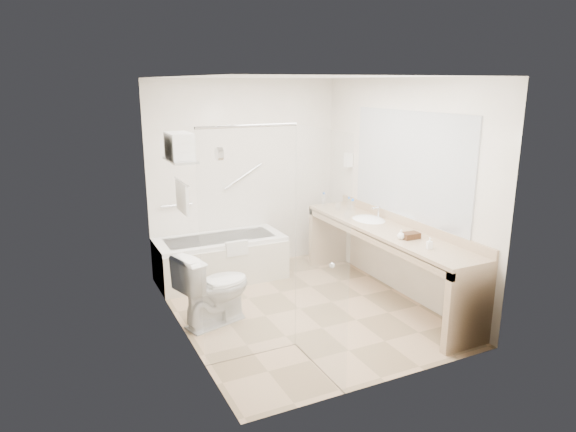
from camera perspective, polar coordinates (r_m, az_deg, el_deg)
name	(u,v)px	position (r m, az deg, el deg)	size (l,w,h in m)	color
floor	(300,309)	(5.82, 1.30, -10.25)	(3.20, 3.20, 0.00)	tan
ceiling	(301,77)	(5.28, 1.46, 15.18)	(2.60, 3.20, 0.10)	silver
wall_back	(246,175)	(6.85, -4.73, 4.51)	(2.60, 0.10, 2.50)	white
wall_front	(393,241)	(4.10, 11.59, -2.68)	(2.60, 0.10, 2.50)	white
wall_left	(178,213)	(4.98, -12.08, 0.35)	(0.10, 3.20, 2.50)	white
wall_right	(400,189)	(6.10, 12.33, 2.97)	(0.10, 3.20, 2.50)	white
bathtub	(221,258)	(6.61, -7.48, -4.70)	(1.60, 0.73, 0.59)	white
grab_bar_short	(177,205)	(6.60, -12.27, 1.17)	(0.03, 0.03, 0.40)	silver
grab_bar_long	(243,176)	(6.80, -5.01, 4.42)	(0.03, 0.03, 0.60)	silver
shower_enclosure	(284,249)	(4.40, -0.49, -3.73)	(0.96, 0.91, 2.11)	silver
towel_shelf	(180,155)	(5.25, -11.92, 6.70)	(0.24, 0.55, 0.81)	silver
vanity_counter	(386,246)	(5.98, 10.80, -3.24)	(0.55, 2.70, 0.95)	tan
sink	(369,222)	(6.26, 8.94, -0.64)	(0.40, 0.52, 0.14)	white
faucet	(379,212)	(6.31, 10.07, 0.48)	(0.03, 0.03, 0.14)	silver
mirror	(409,165)	(5.93, 13.30, 5.52)	(0.02, 2.00, 1.20)	silver
hairdryer_unit	(348,160)	(6.89, 6.72, 6.20)	(0.08, 0.10, 0.18)	white
toilet	(214,288)	(5.41, -8.17, -7.93)	(0.44, 0.79, 0.78)	white
amenity_basket	(410,236)	(5.57, 13.45, -2.13)	(0.19, 0.12, 0.06)	#4D2E1B
soap_bottle_a	(429,246)	(5.27, 15.44, -3.28)	(0.05, 0.12, 0.05)	white
soap_bottle_b	(401,236)	(5.52, 12.43, -2.14)	(0.08, 0.10, 0.08)	white
water_bottle_left	(349,204)	(6.64, 6.79, 1.32)	(0.05, 0.05, 0.18)	silver
water_bottle_mid	(352,208)	(6.39, 7.17, 0.92)	(0.06, 0.06, 0.21)	silver
water_bottle_right	(324,200)	(6.85, 3.99, 1.83)	(0.06, 0.06, 0.18)	silver
drinking_glass_near	(338,206)	(6.67, 5.56, 1.08)	(0.07, 0.07, 0.09)	silver
drinking_glass_far	(347,215)	(6.26, 6.59, 0.14)	(0.07, 0.07, 0.09)	silver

